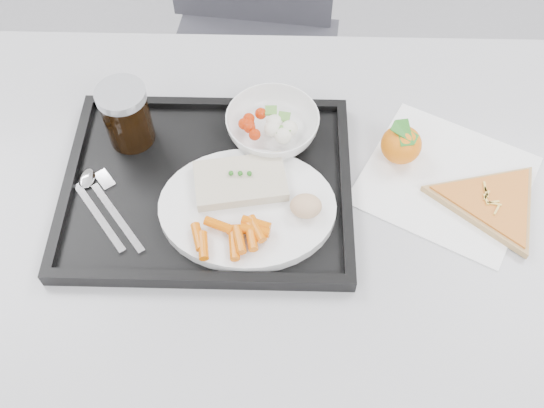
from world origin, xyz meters
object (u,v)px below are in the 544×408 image
object	(u,v)px
cola_glass	(126,115)
table	(255,230)
tray	(208,186)
dinner_plate	(247,208)
tangerine	(401,144)
pizza_slice	(493,203)
chair	(250,24)
salad_bowl	(272,126)

from	to	relation	value
cola_glass	table	bearing A→B (deg)	-31.45
tray	dinner_plate	bearing A→B (deg)	-36.97
tray	tangerine	world-z (taller)	tangerine
tray	dinner_plate	xyz separation A→B (m)	(0.07, -0.05, 0.02)
tangerine	pizza_slice	size ratio (longest dim) A/B	0.30
cola_glass	tray	bearing A→B (deg)	-35.01
chair	pizza_slice	bearing A→B (deg)	-58.39
salad_bowl	tangerine	bearing A→B (deg)	-8.51
salad_bowl	tangerine	distance (m)	0.21
chair	tray	distance (m)	0.69
dinner_plate	pizza_slice	xyz separation A→B (m)	(0.38, 0.03, -0.01)
table	tangerine	xyz separation A→B (m)	(0.23, 0.11, 0.10)
pizza_slice	tray	bearing A→B (deg)	177.17
dinner_plate	salad_bowl	distance (m)	0.16
tray	dinner_plate	size ratio (longest dim) A/B	1.67
dinner_plate	cola_glass	bearing A→B (deg)	144.33
table	salad_bowl	xyz separation A→B (m)	(0.03, 0.14, 0.11)
chair	pizza_slice	xyz separation A→B (m)	(0.41, -0.67, 0.22)
tray	pizza_slice	bearing A→B (deg)	-2.83
tray	dinner_plate	world-z (taller)	dinner_plate
cola_glass	salad_bowl	bearing A→B (deg)	2.32
tray	dinner_plate	distance (m)	0.08
table	tangerine	bearing A→B (deg)	24.27
dinner_plate	cola_glass	xyz separation A→B (m)	(-0.20, 0.14, 0.05)
table	pizza_slice	distance (m)	0.38
table	dinner_plate	xyz separation A→B (m)	(-0.01, -0.02, 0.09)
salad_bowl	cola_glass	xyz separation A→B (m)	(-0.23, -0.01, 0.03)
cola_glass	pizza_slice	size ratio (longest dim) A/B	0.40
table	pizza_slice	xyz separation A→B (m)	(0.37, 0.01, 0.08)
tangerine	cola_glass	bearing A→B (deg)	177.18
chair	tray	size ratio (longest dim) A/B	2.07
table	salad_bowl	distance (m)	0.17
chair	tangerine	size ratio (longest dim) A/B	11.48
tray	salad_bowl	xyz separation A→B (m)	(0.10, 0.10, 0.03)
table	cola_glass	bearing A→B (deg)	148.55
dinner_plate	salad_bowl	xyz separation A→B (m)	(0.03, 0.15, 0.01)
tangerine	pizza_slice	world-z (taller)	tangerine
tray	salad_bowl	distance (m)	0.15
chair	dinner_plate	world-z (taller)	chair
chair	cola_glass	world-z (taller)	chair
dinner_plate	salad_bowl	size ratio (longest dim) A/B	1.78
tangerine	tray	bearing A→B (deg)	-167.00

